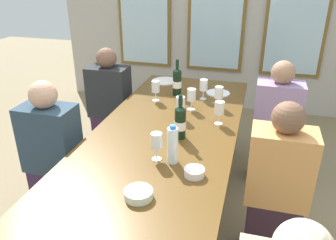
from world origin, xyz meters
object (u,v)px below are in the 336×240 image
Objects in this scene: wine_glass_2 at (204,86)px; wine_glass_3 at (219,108)px; wine_bottle_1 at (180,122)px; seated_person_3 at (275,128)px; wine_bottle_0 at (177,82)px; dining_table at (156,153)px; wine_glass_6 at (219,93)px; wine_glass_5 at (180,104)px; tasting_bowl_1 at (139,194)px; wine_glass_0 at (156,87)px; white_plate_0 at (165,81)px; wine_glass_4 at (156,141)px; tasting_bowl_0 at (194,172)px; seated_person_5 at (277,189)px; wine_glass_1 at (191,96)px; water_bottle at (173,145)px; seated_person_4 at (53,158)px; white_plate_1 at (218,93)px; seated_person_2 at (110,107)px.

wine_glass_3 is (0.20, -0.47, 0.00)m from wine_glass_2.
seated_person_3 reaches higher than wine_bottle_1.
seated_person_3 is (0.87, 0.00, -0.34)m from wine_bottle_0.
wine_glass_6 is (0.30, 0.74, 0.18)m from dining_table.
wine_glass_2 and wine_glass_5 have the same top height.
tasting_bowl_1 reaches higher than dining_table.
wine_glass_0 and wine_glass_2 have the same top height.
wine_glass_4 reaches higher than white_plate_0.
tasting_bowl_0 is 0.61m from seated_person_5.
white_plate_0 is 0.80m from wine_glass_6.
wine_glass_1 is 0.26m from wine_glass_2.
seated_person_5 reaches higher than white_plate_0.
wine_glass_5 is at bearing -73.16° from wine_bottle_0.
water_bottle reaches higher than wine_glass_6.
wine_glass_6 reaches higher than dining_table.
wine_bottle_0 is 0.81m from wine_bottle_1.
wine_bottle_1 is 0.27× the size of seated_person_4.
wine_glass_4 is at bearing -92.90° from wine_glass_1.
wine_glass_5 is (-0.25, 0.72, 0.09)m from tasting_bowl_0.
white_plate_1 is 0.19× the size of seated_person_2.
wine_glass_5 reaches higher than white_plate_0.
seated_person_5 is (0.00, -0.91, 0.00)m from seated_person_3.
seated_person_2 is at bearing -175.38° from white_plate_1.
wine_glass_5 is at bearing -129.24° from wine_glass_6.
wine_glass_5 is 0.16× the size of seated_person_3.
wine_bottle_1 is 0.27× the size of seated_person_5.
tasting_bowl_1 is 1.44m from wine_glass_2.
tasting_bowl_0 is 0.66× the size of wine_glass_0.
wine_glass_3 is (0.22, 0.28, 0.01)m from wine_bottle_1.
white_plate_0 is 1.38m from seated_person_4.
seated_person_2 reaches higher than wine_glass_6.
wine_glass_5 is (-0.02, 0.98, 0.10)m from tasting_bowl_1.
wine_bottle_1 is 1.75× the size of wine_glass_5.
water_bottle is (0.25, -1.10, -0.01)m from wine_bottle_0.
wine_bottle_0 is 1.27m from tasting_bowl_0.
wine_glass_1 is (-0.06, 0.81, 0.00)m from water_bottle.
seated_person_4 reaches higher than wine_glass_0.
water_bottle is at bearing 78.00° from tasting_bowl_1.
white_plate_0 is 1.46× the size of wine_glass_2.
wine_glass_0 is 1.00× the size of wine_glass_2.
wine_glass_3 is at bearing 74.41° from tasting_bowl_1.
seated_person_4 is (-0.78, -0.02, -0.15)m from dining_table.
wine_glass_5 is (-0.29, 0.02, -0.00)m from wine_glass_3.
wine_glass_1 reaches higher than tasting_bowl_0.
white_plate_1 is 0.59m from wine_glass_0.
wine_bottle_0 is at bearing 108.31° from tasting_bowl_0.
seated_person_5 is at bearing -35.50° from wine_glass_0.
seated_person_4 and seated_person_5 have the same top height.
wine_bottle_1 is 0.75m from wine_glass_2.
dining_table is at bearing 108.33° from wine_glass_4.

